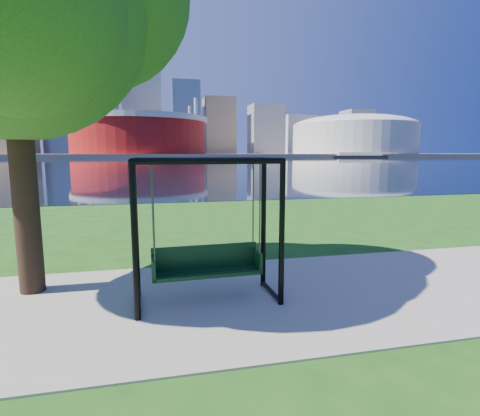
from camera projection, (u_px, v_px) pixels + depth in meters
name	position (u px, v px, depth m)	size (l,w,h in m)	color
ground	(234.00, 288.00, 6.68)	(900.00, 900.00, 0.00)	#1E5114
path	(240.00, 298.00, 6.19)	(120.00, 4.00, 0.03)	#9E937F
river	(159.00, 162.00, 105.09)	(900.00, 180.00, 0.02)	black
far_bank	(156.00, 155.00, 301.77)	(900.00, 228.00, 2.00)	#937F60
stadium	(139.00, 134.00, 229.16)	(83.00, 83.00, 32.00)	maroon
arena	(354.00, 134.00, 260.70)	(84.00, 84.00, 26.56)	beige
skyline	(149.00, 112.00, 308.70)	(392.00, 66.00, 96.50)	gray
swing	(207.00, 234.00, 5.93)	(2.30, 1.06, 2.32)	black
barge	(359.00, 155.00, 209.41)	(30.31, 15.95, 2.93)	black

